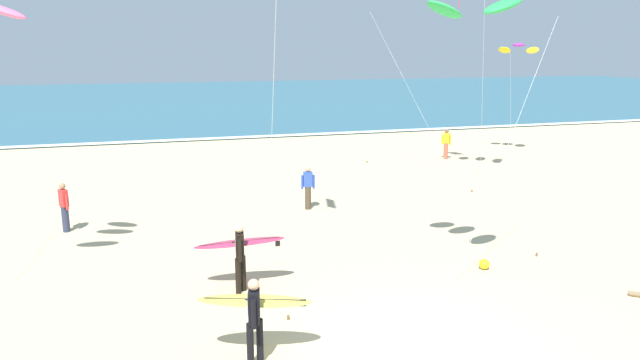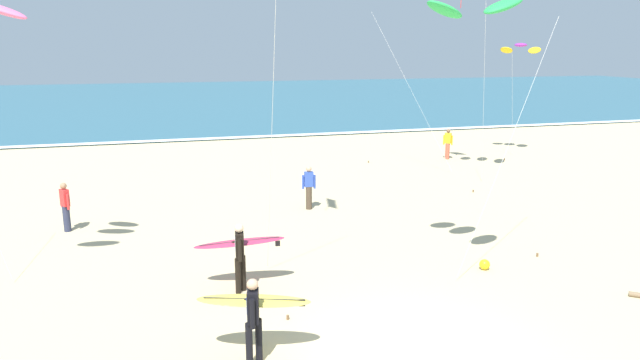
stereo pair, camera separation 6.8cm
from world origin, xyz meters
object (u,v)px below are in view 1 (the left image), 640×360
object	(u,v)px
bystander_yellow_top	(446,144)
bystander_blue_top	(308,187)
kite_arc_rose_high	(473,3)
bystander_red_top	(64,207)
beach_ball	(484,264)
surfer_trailing	(255,309)
kite_arc_violet_mid	(518,49)
surfer_lead	(240,248)

from	to	relation	value
bystander_yellow_top	bystander_blue_top	size ratio (longest dim) A/B	1.00
kite_arc_rose_high	bystander_red_top	world-z (taller)	kite_arc_rose_high
beach_ball	bystander_yellow_top	bearing A→B (deg)	65.60
kite_arc_rose_high	beach_ball	world-z (taller)	kite_arc_rose_high
kite_arc_rose_high	bystander_red_top	distance (m)	13.53
surfer_trailing	bystander_yellow_top	world-z (taller)	surfer_trailing
bystander_yellow_top	beach_ball	distance (m)	15.47
bystander_yellow_top	bystander_blue_top	world-z (taller)	same
kite_arc_violet_mid	kite_arc_rose_high	size ratio (longest dim) A/B	0.84
kite_arc_rose_high	bystander_yellow_top	bearing A→B (deg)	62.87
kite_arc_rose_high	beach_ball	distance (m)	6.67
kite_arc_violet_mid	beach_ball	size ratio (longest dim) A/B	21.16
surfer_lead	beach_ball	world-z (taller)	surfer_lead
kite_arc_violet_mid	bystander_blue_top	xyz separation A→B (m)	(-13.39, -7.35, -4.82)
surfer_lead	bystander_blue_top	size ratio (longest dim) A/B	1.42
bystander_yellow_top	beach_ball	size ratio (longest dim) A/B	5.68
kite_arc_violet_mid	bystander_yellow_top	distance (m)	6.28
surfer_trailing	bystander_red_top	bearing A→B (deg)	115.57
bystander_blue_top	bystander_red_top	size ratio (longest dim) A/B	1.00
bystander_blue_top	beach_ball	xyz separation A→B (m)	(2.98, -6.90, -0.67)
bystander_blue_top	beach_ball	world-z (taller)	bystander_blue_top
bystander_red_top	beach_ball	xyz separation A→B (m)	(11.05, -6.50, -0.67)
surfer_trailing	bystander_blue_top	bearing A→B (deg)	69.60
surfer_lead	surfer_trailing	xyz separation A→B (m)	(-0.22, -3.33, 0.00)
surfer_lead	kite_arc_rose_high	bearing A→B (deg)	-10.76
surfer_trailing	bystander_yellow_top	bearing A→B (deg)	52.46
bystander_red_top	bystander_blue_top	bearing A→B (deg)	2.79
bystander_yellow_top	bystander_red_top	bearing A→B (deg)	-156.52
kite_arc_violet_mid	bystander_blue_top	bearing A→B (deg)	-151.26
surfer_trailing	kite_arc_rose_high	bearing A→B (deg)	22.87
surfer_lead	kite_arc_violet_mid	size ratio (longest dim) A/B	0.38
kite_arc_violet_mid	beach_ball	xyz separation A→B (m)	(-10.41, -14.24, -5.50)
bystander_red_top	beach_ball	distance (m)	12.84
surfer_trailing	bystander_red_top	world-z (taller)	surfer_trailing
kite_arc_violet_mid	bystander_yellow_top	xyz separation A→B (m)	(-4.03, -0.16, -4.82)
surfer_lead	bystander_blue_top	xyz separation A→B (m)	(3.39, 6.37, -0.23)
kite_arc_rose_high	bystander_red_top	xyz separation A→B (m)	(-9.98, 6.99, -5.89)
surfer_trailing	bystander_red_top	xyz separation A→B (m)	(-4.46, 9.32, -0.23)
kite_arc_rose_high	kite_arc_violet_mid	bearing A→B (deg)	52.04
kite_arc_violet_mid	bystander_red_top	size ratio (longest dim) A/B	3.73
bystander_red_top	surfer_lead	bearing A→B (deg)	-52.00
surfer_trailing	beach_ball	bearing A→B (deg)	23.11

